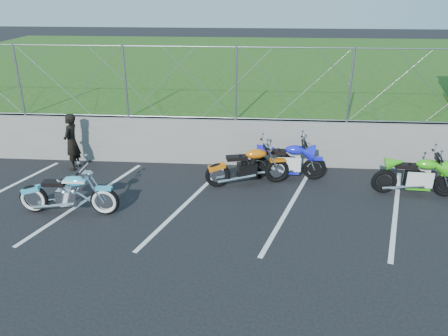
# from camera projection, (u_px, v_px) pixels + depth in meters

# --- Properties ---
(ground) EXTENTS (90.00, 90.00, 0.00)m
(ground) POSITION_uv_depth(u_px,v_px,m) (180.00, 224.00, 9.36)
(ground) COLOR black
(ground) RESTS_ON ground
(retaining_wall) EXTENTS (30.00, 0.22, 1.30)m
(retaining_wall) POSITION_uv_depth(u_px,v_px,m) (200.00, 141.00, 12.32)
(retaining_wall) COLOR slate
(retaining_wall) RESTS_ON ground
(grass_field) EXTENTS (30.00, 20.00, 1.30)m
(grass_field) POSITION_uv_depth(u_px,v_px,m) (226.00, 74.00, 21.50)
(grass_field) COLOR #214713
(grass_field) RESTS_ON ground
(chain_link_fence) EXTENTS (28.00, 0.03, 2.00)m
(chain_link_fence) POSITION_uv_depth(u_px,v_px,m) (199.00, 83.00, 11.68)
(chain_link_fence) COLOR gray
(chain_link_fence) RESTS_ON retaining_wall
(parking_lines) EXTENTS (18.29, 4.31, 0.01)m
(parking_lines) POSITION_uv_depth(u_px,v_px,m) (238.00, 204.00, 10.19)
(parking_lines) COLOR silver
(parking_lines) RESTS_ON ground
(cruiser_turquoise) EXTENTS (2.27, 0.72, 1.13)m
(cruiser_turquoise) POSITION_uv_depth(u_px,v_px,m) (70.00, 195.00, 9.63)
(cruiser_turquoise) COLOR black
(cruiser_turquoise) RESTS_ON ground
(naked_orange) EXTENTS (2.14, 0.80, 1.09)m
(naked_orange) POSITION_uv_depth(u_px,v_px,m) (249.00, 168.00, 11.03)
(naked_orange) COLOR black
(naked_orange) RESTS_ON ground
(sportbike_green) EXTENTS (2.05, 0.73, 1.06)m
(sportbike_green) POSITION_uv_depth(u_px,v_px,m) (417.00, 177.00, 10.49)
(sportbike_green) COLOR black
(sportbike_green) RESTS_ON ground
(sportbike_blue) EXTENTS (2.06, 0.73, 1.07)m
(sportbike_blue) POSITION_uv_depth(u_px,v_px,m) (288.00, 162.00, 11.37)
(sportbike_blue) COLOR black
(sportbike_blue) RESTS_ON ground
(person_standing) EXTENTS (0.41, 0.59, 1.57)m
(person_standing) POSITION_uv_depth(u_px,v_px,m) (72.00, 142.00, 11.86)
(person_standing) COLOR black
(person_standing) RESTS_ON ground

